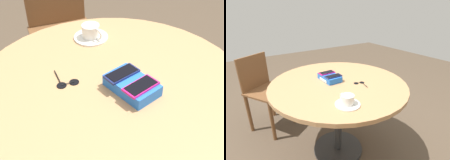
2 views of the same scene
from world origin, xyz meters
The scene contains 8 objects.
round_table centered at (0.00, 0.00, 0.62)m, with size 1.13×1.13×0.73m.
phone_box centered at (-0.08, -0.04, 0.75)m, with size 0.21×0.14×0.05m.
phone_magenta centered at (-0.13, -0.03, 0.78)m, with size 0.07×0.14×0.01m.
phone_navy centered at (-0.02, -0.03, 0.78)m, with size 0.06×0.14×0.01m.
saucer centered at (0.34, -0.14, 0.73)m, with size 0.17×0.17×0.01m, color silver.
coffee_cup centered at (0.34, -0.14, 0.77)m, with size 0.12×0.09×0.06m.
sunglasses centered at (0.12, 0.14, 0.73)m, with size 0.13×0.09×0.01m.
chair_far_side centered at (0.90, -0.30, 0.45)m, with size 0.53×0.53×0.82m.
Camera 1 is at (-0.74, 0.60, 1.51)m, focal length 50.00 mm.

